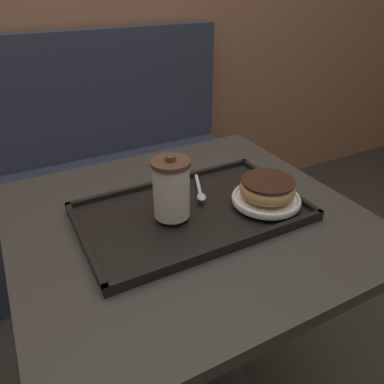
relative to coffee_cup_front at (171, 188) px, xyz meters
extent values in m
cube|color=#33384C|center=(0.03, 0.85, -0.58)|extent=(1.33, 0.44, 0.45)
cube|color=#33384C|center=(0.03, 1.03, -0.08)|extent=(1.33, 0.08, 0.55)
cube|color=#38332D|center=(0.04, 0.01, -0.11)|extent=(0.78, 0.73, 0.03)
cylinder|color=#333338|center=(0.04, 0.01, -0.46)|extent=(0.08, 0.08, 0.68)
cube|color=black|center=(0.05, 0.01, -0.09)|extent=(0.51, 0.31, 0.01)
cube|color=black|center=(0.05, -0.14, -0.07)|extent=(0.51, 0.01, 0.01)
cube|color=black|center=(0.05, 0.16, -0.07)|extent=(0.51, 0.01, 0.01)
cube|color=black|center=(-0.20, 0.01, -0.07)|extent=(0.01, 0.31, 0.01)
cube|color=black|center=(0.30, 0.01, -0.07)|extent=(0.01, 0.31, 0.01)
cylinder|color=white|center=(0.00, 0.00, -0.01)|extent=(0.08, 0.08, 0.12)
cylinder|color=brown|center=(0.00, 0.00, 0.06)|extent=(0.08, 0.08, 0.01)
cylinder|color=brown|center=(0.00, 0.00, 0.07)|extent=(0.02, 0.02, 0.01)
cylinder|color=white|center=(0.22, -0.05, -0.06)|extent=(0.16, 0.16, 0.01)
torus|color=white|center=(0.22, -0.05, -0.06)|extent=(0.16, 0.16, 0.01)
torus|color=tan|center=(0.22, -0.05, -0.03)|extent=(0.13, 0.13, 0.04)
cylinder|color=#381E14|center=(0.22, -0.05, -0.01)|extent=(0.12, 0.12, 0.00)
ellipsoid|color=silver|center=(0.09, 0.03, -0.06)|extent=(0.03, 0.04, 0.01)
cube|color=silver|center=(0.12, 0.09, -0.07)|extent=(0.05, 0.10, 0.00)
camera|label=1|loc=(-0.29, -0.63, 0.40)|focal=35.00mm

